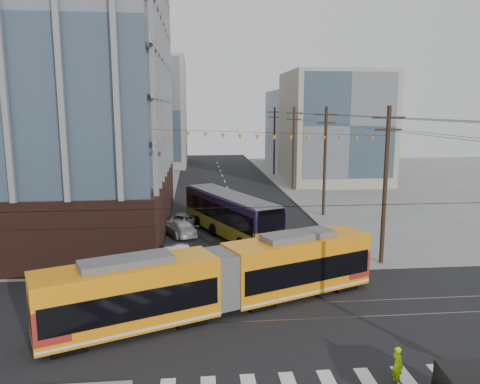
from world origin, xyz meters
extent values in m
plane|color=slate|center=(0.00, 0.00, 0.00)|extent=(160.00, 160.00, 0.00)
cube|color=#8C99A5|center=(-17.00, 52.00, 9.00)|extent=(18.00, 16.00, 18.00)
cube|color=gray|center=(16.00, 48.00, 8.00)|extent=(14.00, 14.00, 16.00)
cube|color=gray|center=(-14.00, 72.00, 10.00)|extent=(16.00, 18.00, 20.00)
cube|color=#8C99A5|center=(18.00, 68.00, 7.00)|extent=(16.00, 16.00, 14.00)
cylinder|color=black|center=(8.50, 56.00, 5.50)|extent=(0.30, 0.30, 11.00)
imported|color=silver|center=(-5.81, 12.25, 0.78)|extent=(2.38, 4.95, 1.57)
imported|color=#BBBBBB|center=(-5.78, 19.99, 0.68)|extent=(3.49, 5.04, 1.36)
imported|color=slate|center=(-5.46, 22.89, 0.68)|extent=(3.80, 5.35, 1.35)
imported|color=#A3E104|center=(3.50, -2.92, 0.77)|extent=(0.49, 0.63, 1.53)
cube|color=slate|center=(8.30, 13.98, 0.36)|extent=(1.28, 3.70, 0.72)
camera|label=1|loc=(-4.37, -19.31, 10.81)|focal=35.00mm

